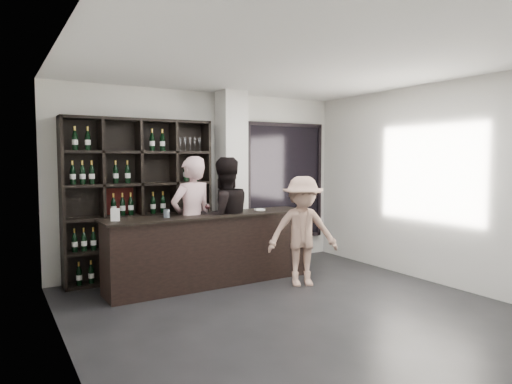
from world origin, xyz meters
TOP-DOWN VIEW (x-y plane):
  - floor at (0.00, 0.00)m, footprint 5.00×5.50m
  - wine_shelf at (-1.15, 2.57)m, footprint 2.20×0.35m
  - structural_column at (0.35, 2.47)m, footprint 0.40×0.40m
  - glass_panel at (1.55, 2.69)m, footprint 1.60×0.08m
  - tasting_counter at (-0.35, 1.75)m, footprint 3.10×0.65m
  - taster_pink at (-0.61, 1.85)m, footprint 0.76×0.58m
  - taster_black at (-0.10, 1.85)m, footprint 0.89×0.70m
  - customer at (0.75, 1.05)m, footprint 1.15×0.92m
  - wine_glass at (-0.41, 1.75)m, footprint 0.10×0.10m
  - spit_cup at (-1.04, 1.70)m, footprint 0.09×0.09m
  - napkin_stack at (0.49, 1.81)m, footprint 0.16×0.16m
  - card_stand at (-1.71, 1.72)m, footprint 0.12×0.09m

SIDE VIEW (x-z plane):
  - floor at x=0.00m, z-range -0.01..0.00m
  - tasting_counter at x=-0.35m, z-range 0.00..1.02m
  - customer at x=0.75m, z-range 0.00..1.56m
  - taster_black at x=-0.10m, z-range 0.00..1.83m
  - taster_pink at x=-0.61m, z-range 0.00..1.85m
  - napkin_stack at x=0.49m, z-range 1.02..1.04m
  - spit_cup at x=-1.04m, z-range 1.02..1.13m
  - card_stand at x=-1.71m, z-range 1.02..1.18m
  - wine_glass at x=-0.41m, z-range 1.02..1.19m
  - wine_shelf at x=-1.15m, z-range 0.00..2.40m
  - glass_panel at x=1.55m, z-range 0.35..2.45m
  - structural_column at x=0.35m, z-range 0.00..2.90m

